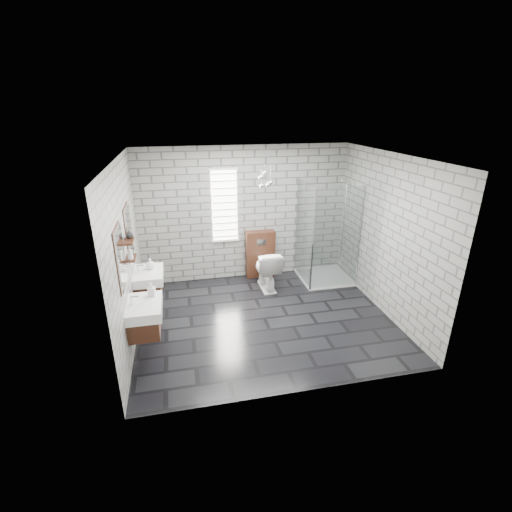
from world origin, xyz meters
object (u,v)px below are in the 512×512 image
object	(u,v)px
vanity_right	(146,277)
toilet	(267,269)
vanity_left	(142,309)
cistern_panel	(260,254)
shower_enclosure	(323,258)

from	to	relation	value
vanity_right	toilet	xyz separation A→B (m)	(2.22, 0.65, -0.36)
vanity_left	vanity_right	xyz separation A→B (m)	(0.00, 1.09, 0.00)
cistern_panel	shower_enclosure	xyz separation A→B (m)	(1.19, -0.52, 0.00)
vanity_left	vanity_right	distance (m)	1.09
vanity_left	toilet	xyz separation A→B (m)	(2.22, 1.74, -0.36)
vanity_right	cistern_panel	distance (m)	2.54
cistern_panel	vanity_left	bearing A→B (deg)	-133.99
vanity_right	shower_enclosure	xyz separation A→B (m)	(3.41, 0.69, -0.25)
cistern_panel	shower_enclosure	distance (m)	1.30
shower_enclosure	vanity_right	bearing A→B (deg)	-168.57
vanity_right	cistern_panel	xyz separation A→B (m)	(2.22, 1.21, -0.26)
cistern_panel	toilet	distance (m)	0.57
vanity_right	shower_enclosure	world-z (taller)	shower_enclosure
vanity_left	cistern_panel	distance (m)	3.20
toilet	vanity_right	bearing A→B (deg)	15.35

